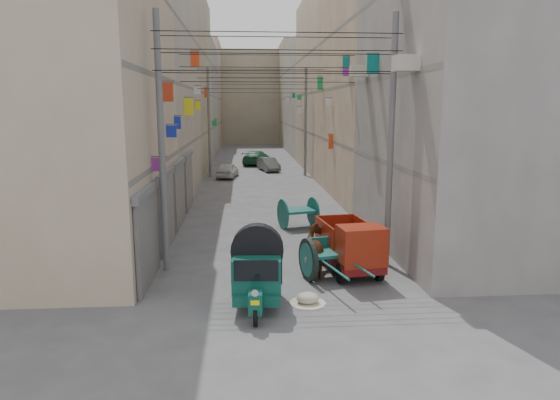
{
  "coord_description": "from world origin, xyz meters",
  "views": [
    {
      "loc": [
        -1.08,
        -9.62,
        5.14
      ],
      "look_at": [
        0.1,
        6.5,
        2.13
      ],
      "focal_mm": 32.0,
      "sensor_mm": 36.0,
      "label": 1
    }
  ],
  "objects": [
    {
      "name": "distant_car_green",
      "position": [
        0.08,
        35.74,
        0.63
      ],
      "size": [
        2.94,
        4.7,
        1.27
      ],
      "primitive_type": "imported",
      "rotation": [
        0.0,
        0.0,
        2.86
      ],
      "color": "#205F39",
      "rests_on": "ground"
    },
    {
      "name": "feed_sack",
      "position": [
        0.57,
        2.85,
        0.15
      ],
      "size": [
        0.6,
        0.48,
        0.3
      ],
      "primitive_type": "ellipsoid",
      "color": "#BDB59D",
      "rests_on": "ground"
    },
    {
      "name": "overhead_cables",
      "position": [
        0.0,
        14.4,
        6.77
      ],
      "size": [
        7.4,
        22.52,
        1.12
      ],
      "color": "black",
      "rests_on": "ground"
    },
    {
      "name": "second_cart",
      "position": [
        1.23,
        11.29,
        0.7
      ],
      "size": [
        1.77,
        1.66,
        1.31
      ],
      "rotation": [
        0.0,
        0.0,
        0.27
      ],
      "color": "#13554D",
      "rests_on": "ground"
    },
    {
      "name": "tonga_cart",
      "position": [
        1.4,
        4.77,
        0.68
      ],
      "size": [
        1.77,
        3.05,
        1.3
      ],
      "rotation": [
        0.0,
        0.0,
        0.26
      ],
      "color": "black",
      "rests_on": "ground"
    },
    {
      "name": "distant_car_white",
      "position": [
        -2.29,
        27.22,
        0.56
      ],
      "size": [
        1.77,
        3.45,
        1.12
      ],
      "primitive_type": "imported",
      "rotation": [
        0.0,
        0.0,
        3.0
      ],
      "color": "silver",
      "rests_on": "ground"
    },
    {
      "name": "utility_poles",
      "position": [
        0.0,
        17.0,
        4.0
      ],
      "size": [
        7.4,
        22.2,
        8.0
      ],
      "color": "slate",
      "rests_on": "ground"
    },
    {
      "name": "distant_car_grey",
      "position": [
        0.96,
        31.03,
        0.55
      ],
      "size": [
        1.88,
        3.49,
        1.09
      ],
      "primitive_type": "imported",
      "rotation": [
        0.0,
        0.0,
        0.23
      ],
      "color": "#4F5452",
      "rests_on": "ground"
    },
    {
      "name": "building_row_left",
      "position": [
        -8.0,
        34.13,
        6.46
      ],
      "size": [
        8.0,
        62.0,
        14.0
      ],
      "color": "tan",
      "rests_on": "ground"
    },
    {
      "name": "auto_rickshaw",
      "position": [
        -0.76,
        2.77,
        0.99
      ],
      "size": [
        1.48,
        2.43,
        1.68
      ],
      "rotation": [
        0.0,
        0.0,
        -0.07
      ],
      "color": "black",
      "rests_on": "ground"
    },
    {
      "name": "building_row_right",
      "position": [
        8.0,
        34.13,
        6.46
      ],
      "size": [
        8.0,
        62.0,
        14.0
      ],
      "color": "gray",
      "rests_on": "ground"
    },
    {
      "name": "horse",
      "position": [
        1.2,
        5.26,
        0.74
      ],
      "size": [
        1.05,
        1.86,
        1.49
      ],
      "primitive_type": "imported",
      "rotation": [
        0.0,
        0.0,
        3.29
      ],
      "color": "brown",
      "rests_on": "ground"
    },
    {
      "name": "ac_units",
      "position": [
        3.65,
        7.67,
        7.43
      ],
      "size": [
        0.7,
        6.55,
        3.35
      ],
      "color": "#BDB6AA",
      "rests_on": "ground"
    },
    {
      "name": "mini_truck",
      "position": [
        2.25,
        5.03,
        0.82
      ],
      "size": [
        1.74,
        3.2,
        1.71
      ],
      "rotation": [
        0.0,
        0.0,
        0.13
      ],
      "color": "black",
      "rests_on": "ground"
    },
    {
      "name": "ground",
      "position": [
        0.0,
        0.0,
        0.0
      ],
      "size": [
        140.0,
        140.0,
        0.0
      ],
      "primitive_type": "plane",
      "color": "#49494C",
      "rests_on": "ground"
    },
    {
      "name": "end_cap_building",
      "position": [
        0.0,
        66.0,
        6.5
      ],
      "size": [
        22.0,
        10.0,
        13.0
      ],
      "primitive_type": "cube",
      "color": "#A09A7E",
      "rests_on": "ground"
    },
    {
      "name": "shutters_left",
      "position": [
        -3.92,
        10.38,
        1.49
      ],
      "size": [
        0.18,
        14.4,
        2.88
      ],
      "color": "#4C4C51",
      "rests_on": "ground"
    },
    {
      "name": "signboards",
      "position": [
        -0.01,
        21.66,
        3.43
      ],
      "size": [
        8.22,
        40.52,
        5.67
      ],
      "color": "green",
      "rests_on": "ground"
    }
  ]
}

